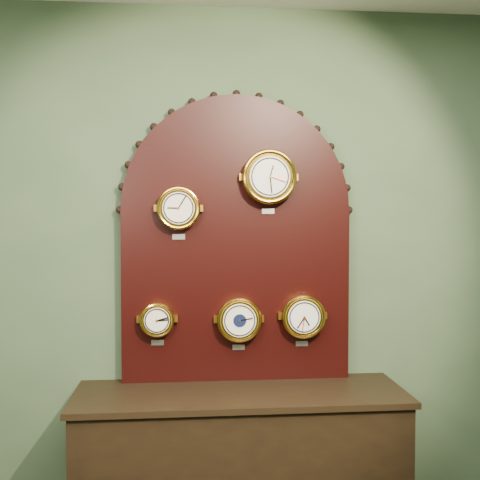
{
  "coord_description": "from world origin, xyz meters",
  "views": [
    {
      "loc": [
        -0.28,
        -0.68,
        1.71
      ],
      "look_at": [
        0.0,
        2.25,
        1.58
      ],
      "focal_mm": 44.7,
      "sensor_mm": 36.0,
      "label": 1
    }
  ],
  "objects": [
    {
      "name": "arabic_clock",
      "position": [
        0.16,
        2.38,
        1.9
      ],
      "size": [
        0.28,
        0.08,
        0.33
      ],
      "color": "gold",
      "rests_on": "display_board"
    },
    {
      "name": "hygrometer",
      "position": [
        -0.41,
        2.38,
        1.17
      ],
      "size": [
        0.18,
        0.08,
        0.23
      ],
      "color": "gold",
      "rests_on": "display_board"
    },
    {
      "name": "display_board",
      "position": [
        0.0,
        2.45,
        1.63
      ],
      "size": [
        1.26,
        0.06,
        1.53
      ],
      "color": "black",
      "rests_on": "shop_counter"
    },
    {
      "name": "shop_counter",
      "position": [
        0.0,
        2.23,
        0.4
      ],
      "size": [
        1.6,
        0.5,
        0.8
      ],
      "primitive_type": "cube",
      "color": "black",
      "rests_on": "ground_plane"
    },
    {
      "name": "roman_clock",
      "position": [
        -0.3,
        2.38,
        1.74
      ],
      "size": [
        0.22,
        0.08,
        0.27
      ],
      "color": "gold",
      "rests_on": "display_board"
    },
    {
      "name": "barometer",
      "position": [
        0.01,
        2.38,
        1.16
      ],
      "size": [
        0.23,
        0.08,
        0.28
      ],
      "color": "gold",
      "rests_on": "display_board"
    },
    {
      "name": "tide_clock",
      "position": [
        0.35,
        2.38,
        1.17
      ],
      "size": [
        0.23,
        0.08,
        0.28
      ],
      "color": "gold",
      "rests_on": "display_board"
    },
    {
      "name": "wall_back",
      "position": [
        0.0,
        2.5,
        1.4
      ],
      "size": [
        4.0,
        0.0,
        4.0
      ],
      "primitive_type": "plane",
      "rotation": [
        1.57,
        0.0,
        0.0
      ],
      "color": "#3F573B",
      "rests_on": "ground"
    }
  ]
}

